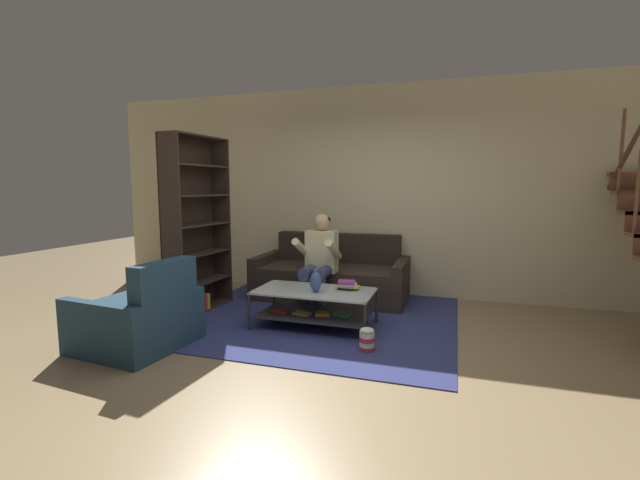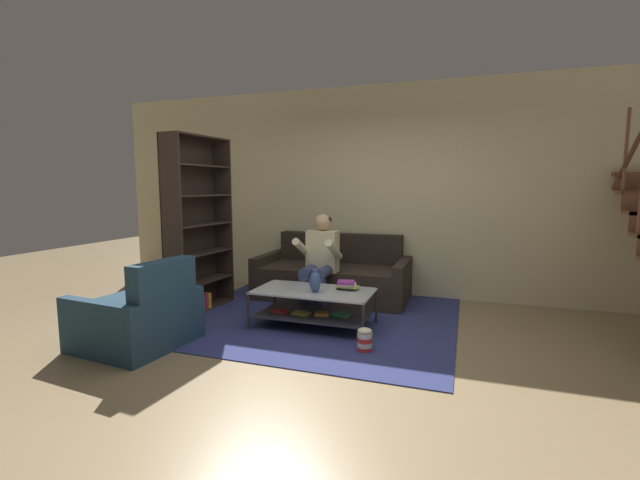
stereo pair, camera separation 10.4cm
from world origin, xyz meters
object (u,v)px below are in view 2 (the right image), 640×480
object	(u,v)px
couch	(333,277)
popcorn_tub	(365,340)
vase	(315,281)
book_stack	(347,285)
bookshelf	(195,236)
armchair	(139,318)
person_seated_center	(320,257)
coffee_table	(314,303)

from	to	relation	value
couch	popcorn_tub	bearing A→B (deg)	-64.01
vase	book_stack	xyz separation A→B (m)	(0.29, 0.22, -0.07)
bookshelf	armchair	xyz separation A→B (m)	(0.21, -1.23, -0.64)
person_seated_center	bookshelf	bearing A→B (deg)	-160.78
couch	armchair	xyz separation A→B (m)	(-1.23, -2.29, -0.01)
coffee_table	book_stack	distance (m)	0.41
person_seated_center	armchair	world-z (taller)	person_seated_center
vase	popcorn_tub	size ratio (longest dim) A/B	1.13
couch	vase	xyz separation A→B (m)	(0.21, -1.32, 0.24)
book_stack	vase	bearing A→B (deg)	-143.14
book_stack	person_seated_center	bearing A→B (deg)	132.69
couch	bookshelf	distance (m)	1.90
bookshelf	armchair	world-z (taller)	bookshelf
armchair	popcorn_tub	world-z (taller)	armchair
book_stack	armchair	distance (m)	2.11
armchair	popcorn_tub	distance (m)	2.16
bookshelf	armchair	distance (m)	1.41
person_seated_center	coffee_table	xyz separation A→B (m)	(0.17, -0.68, -0.38)
armchair	popcorn_tub	size ratio (longest dim) A/B	4.53
couch	coffee_table	size ratio (longest dim) A/B	1.59
coffee_table	vase	size ratio (longest dim) A/B	5.10
couch	book_stack	world-z (taller)	couch
vase	armchair	size ratio (longest dim) A/B	0.25
coffee_table	vase	xyz separation A→B (m)	(0.04, -0.07, 0.25)
coffee_table	vase	world-z (taller)	vase
coffee_table	popcorn_tub	bearing A→B (deg)	-36.16
person_seated_center	bookshelf	world-z (taller)	bookshelf
person_seated_center	coffee_table	bearing A→B (deg)	-76.27
person_seated_center	popcorn_tub	xyz separation A→B (m)	(0.85, -1.18, -0.54)
coffee_table	vase	bearing A→B (deg)	-60.80
popcorn_tub	armchair	bearing A→B (deg)	-165.10
person_seated_center	book_stack	distance (m)	0.76
popcorn_tub	couch	bearing A→B (deg)	115.99
person_seated_center	book_stack	size ratio (longest dim) A/B	4.88
coffee_table	bookshelf	world-z (taller)	bookshelf
book_stack	popcorn_tub	world-z (taller)	book_stack
book_stack	armchair	xyz separation A→B (m)	(-1.73, -1.20, -0.19)
coffee_table	bookshelf	xyz separation A→B (m)	(-1.61, 0.18, 0.64)
person_seated_center	vase	world-z (taller)	person_seated_center
person_seated_center	popcorn_tub	size ratio (longest dim) A/B	5.34
vase	bookshelf	world-z (taller)	bookshelf
vase	couch	bearing A→B (deg)	98.98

